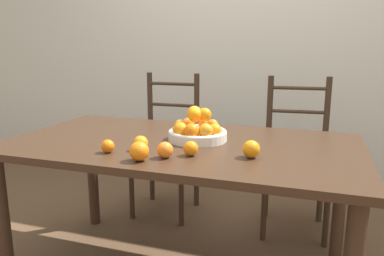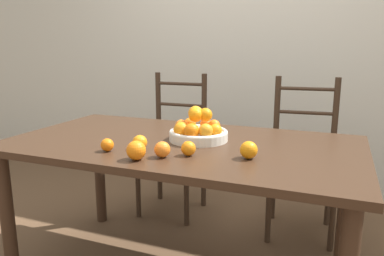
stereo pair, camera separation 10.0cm
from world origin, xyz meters
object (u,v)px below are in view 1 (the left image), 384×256
(orange_loose_1, at_px, (251,149))
(orange_loose_3, at_px, (141,143))
(orange_loose_2, at_px, (191,148))
(orange_loose_4, at_px, (165,150))
(orange_loose_0, at_px, (139,151))
(fruit_bowl, at_px, (197,130))
(chair_left, at_px, (167,149))
(chair_right, at_px, (296,161))
(orange_loose_5, at_px, (108,146))

(orange_loose_1, bearing_deg, orange_loose_3, -174.63)
(orange_loose_2, bearing_deg, orange_loose_4, -145.56)
(orange_loose_0, height_order, orange_loose_4, orange_loose_0)
(fruit_bowl, height_order, orange_loose_3, fruit_bowl)
(fruit_bowl, height_order, orange_loose_2, fruit_bowl)
(orange_loose_1, height_order, chair_left, chair_left)
(orange_loose_2, xyz_separation_m, chair_right, (0.41, 1.00, -0.31))
(orange_loose_5, height_order, chair_right, chair_right)
(orange_loose_4, bearing_deg, chair_left, 111.98)
(orange_loose_4, bearing_deg, orange_loose_3, 154.36)
(orange_loose_0, xyz_separation_m, orange_loose_3, (-0.07, 0.15, -0.01))
(fruit_bowl, xyz_separation_m, chair_right, (0.47, 0.73, -0.33))
(chair_left, bearing_deg, orange_loose_3, -75.03)
(chair_right, bearing_deg, orange_loose_4, -120.70)
(orange_loose_0, relative_size, orange_loose_3, 1.21)
(orange_loose_3, height_order, orange_loose_5, orange_loose_3)
(orange_loose_0, relative_size, orange_loose_5, 1.39)
(orange_loose_1, xyz_separation_m, orange_loose_4, (-0.35, -0.12, -0.00))
(chair_right, bearing_deg, orange_loose_5, -131.48)
(orange_loose_1, bearing_deg, orange_loose_4, -161.13)
(chair_left, bearing_deg, fruit_bowl, -57.99)
(chair_right, bearing_deg, chair_left, 174.66)
(orange_loose_0, height_order, orange_loose_1, orange_loose_0)
(orange_loose_3, distance_m, orange_loose_4, 0.17)
(orange_loose_2, distance_m, orange_loose_4, 0.12)
(orange_loose_2, bearing_deg, orange_loose_3, 178.27)
(orange_loose_5, bearing_deg, chair_left, 98.07)
(orange_loose_3, height_order, orange_loose_4, orange_loose_4)
(fruit_bowl, xyz_separation_m, chair_left, (-0.47, 0.73, -0.33))
(orange_loose_4, xyz_separation_m, chair_left, (-0.43, 1.06, -0.32))
(orange_loose_3, distance_m, chair_right, 1.23)
(orange_loose_1, relative_size, orange_loose_3, 1.11)
(fruit_bowl, bearing_deg, orange_loose_2, -77.89)
(orange_loose_0, relative_size, orange_loose_2, 1.27)
(orange_loose_0, bearing_deg, orange_loose_4, 40.82)
(orange_loose_2, height_order, chair_left, chair_left)
(orange_loose_0, bearing_deg, fruit_bowl, 73.12)
(orange_loose_2, xyz_separation_m, orange_loose_4, (-0.10, -0.07, 0.00))
(orange_loose_4, distance_m, chair_left, 1.19)
(orange_loose_0, height_order, chair_right, chair_right)
(fruit_bowl, xyz_separation_m, orange_loose_4, (-0.04, -0.33, -0.02))
(orange_loose_2, height_order, orange_loose_4, orange_loose_4)
(orange_loose_5, bearing_deg, orange_loose_1, 11.43)
(chair_left, relative_size, chair_right, 1.00)
(orange_loose_2, xyz_separation_m, chair_left, (-0.52, 1.00, -0.31))
(orange_loose_0, distance_m, chair_right, 1.32)
(chair_right, bearing_deg, orange_loose_3, -128.87)
(orange_loose_1, xyz_separation_m, chair_right, (0.15, 0.94, -0.32))
(orange_loose_3, xyz_separation_m, chair_left, (-0.28, 0.99, -0.31))
(orange_loose_2, xyz_separation_m, orange_loose_3, (-0.25, 0.01, 0.00))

